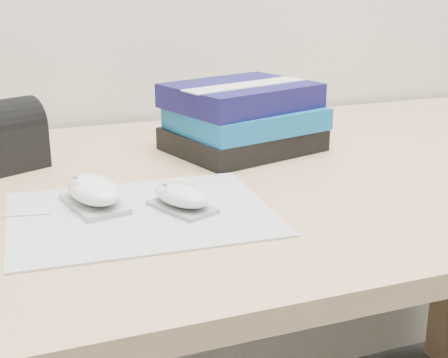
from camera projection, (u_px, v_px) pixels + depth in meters
name	position (u px, v px, depth m)	size (l,w,h in m)	color
desk	(208.00, 292.00, 1.09)	(1.60, 0.80, 0.73)	tan
mousepad	(141.00, 214.00, 0.80)	(0.33, 0.26, 0.00)	#92929A
mouse_rear	(94.00, 192.00, 0.81)	(0.08, 0.12, 0.05)	#9D9EA0
mouse_front	(182.00, 197.00, 0.81)	(0.08, 0.10, 0.04)	gray
book_stack	(243.00, 118.00, 1.08)	(0.28, 0.25, 0.12)	black
pouch	(0.00, 137.00, 0.97)	(0.15, 0.13, 0.11)	black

